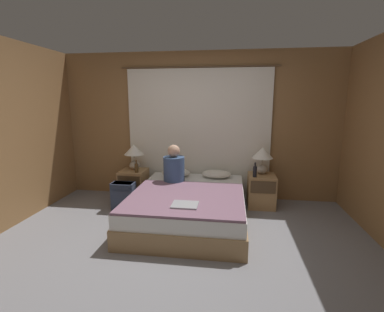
# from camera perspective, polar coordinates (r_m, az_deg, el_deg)

# --- Properties ---
(ground_plane) EXTENTS (16.00, 16.00, 0.00)m
(ground_plane) POSITION_cam_1_polar(r_m,az_deg,el_deg) (3.39, -2.80, -18.66)
(ground_plane) COLOR gray
(wall_back) EXTENTS (4.83, 0.06, 2.50)m
(wall_back) POSITION_cam_1_polar(r_m,az_deg,el_deg) (4.85, 1.35, 6.09)
(wall_back) COLOR olive
(wall_back) RESTS_ON ground_plane
(curtain_panel) EXTENTS (2.64, 0.02, 2.25)m
(curtain_panel) POSITION_cam_1_polar(r_m,az_deg,el_deg) (4.80, 1.26, 4.48)
(curtain_panel) COLOR white
(curtain_panel) RESTS_ON ground_plane
(bed) EXTENTS (1.56, 1.97, 0.44)m
(bed) POSITION_cam_1_polar(r_m,az_deg,el_deg) (4.02, -0.61, -10.25)
(bed) COLOR #99754C
(bed) RESTS_ON ground_plane
(nightstand_left) EXTENTS (0.43, 0.46, 0.52)m
(nightstand_left) POSITION_cam_1_polar(r_m,az_deg,el_deg) (4.91, -11.84, -5.84)
(nightstand_left) COLOR #A87F51
(nightstand_left) RESTS_ON ground_plane
(nightstand_right) EXTENTS (0.43, 0.46, 0.52)m
(nightstand_right) POSITION_cam_1_polar(r_m,az_deg,el_deg) (4.65, 14.02, -6.90)
(nightstand_right) COLOR #A87F51
(nightstand_right) RESTS_ON ground_plane
(lamp_left) EXTENTS (0.33, 0.33, 0.43)m
(lamp_left) POSITION_cam_1_polar(r_m,az_deg,el_deg) (4.85, -11.80, 0.69)
(lamp_left) COLOR #B2A899
(lamp_left) RESTS_ON nightstand_left
(lamp_right) EXTENTS (0.33, 0.33, 0.43)m
(lamp_right) POSITION_cam_1_polar(r_m,az_deg,el_deg) (4.59, 14.25, -0.01)
(lamp_right) COLOR #B2A899
(lamp_right) RESTS_ON nightstand_right
(pillow_left) EXTENTS (0.48, 0.34, 0.12)m
(pillow_left) POSITION_cam_1_polar(r_m,az_deg,el_deg) (4.71, -3.31, -3.40)
(pillow_left) COLOR silver
(pillow_left) RESTS_ON bed
(pillow_right) EXTENTS (0.48, 0.34, 0.12)m
(pillow_right) POSITION_cam_1_polar(r_m,az_deg,el_deg) (4.63, 5.05, -3.70)
(pillow_right) COLOR silver
(pillow_right) RESTS_ON bed
(blanket_on_bed) EXTENTS (1.50, 1.33, 0.03)m
(blanket_on_bed) POSITION_cam_1_polar(r_m,az_deg,el_deg) (3.67, -1.31, -8.47)
(blanket_on_bed) COLOR slate
(blanket_on_bed) RESTS_ON bed
(person_left_in_bed) EXTENTS (0.33, 0.33, 0.59)m
(person_left_in_bed) POSITION_cam_1_polar(r_m,az_deg,el_deg) (4.31, -3.72, -2.30)
(person_left_in_bed) COLOR #38517A
(person_left_in_bed) RESTS_ON bed
(beer_bottle_on_left_stand) EXTENTS (0.06, 0.06, 0.21)m
(beer_bottle_on_left_stand) POSITION_cam_1_polar(r_m,az_deg,el_deg) (4.67, -11.32, -2.37)
(beer_bottle_on_left_stand) COLOR #513819
(beer_bottle_on_left_stand) RESTS_ON nightstand_left
(beer_bottle_on_right_stand) EXTENTS (0.06, 0.06, 0.23)m
(beer_bottle_on_right_stand) POSITION_cam_1_polar(r_m,az_deg,el_deg) (4.42, 12.78, -3.08)
(beer_bottle_on_right_stand) COLOR black
(beer_bottle_on_right_stand) RESTS_ON nightstand_right
(laptop_on_bed) EXTENTS (0.31, 0.25, 0.02)m
(laptop_on_bed) POSITION_cam_1_polar(r_m,az_deg,el_deg) (3.36, -1.45, -9.96)
(laptop_on_bed) COLOR #9EA0A5
(laptop_on_bed) RESTS_ON blanket_on_bed
(backpack_on_floor) EXTENTS (0.35, 0.23, 0.44)m
(backpack_on_floor) POSITION_cam_1_polar(r_m,az_deg,el_deg) (4.53, -13.89, -7.66)
(backpack_on_floor) COLOR #333D56
(backpack_on_floor) RESTS_ON ground_plane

